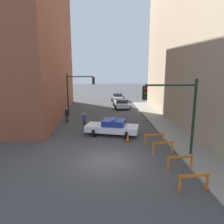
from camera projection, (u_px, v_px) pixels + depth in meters
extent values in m
plane|color=#424244|center=(107.00, 161.00, 14.44)|extent=(120.00, 120.00, 0.00)
cube|color=gray|center=(199.00, 158.00, 14.77)|extent=(2.40, 44.00, 0.12)
cube|color=brown|center=(0.00, 36.00, 25.42)|extent=(14.00, 20.00, 19.02)
cylinder|color=black|center=(194.00, 117.00, 14.79)|extent=(0.18, 0.18, 5.20)
cylinder|color=black|center=(171.00, 85.00, 14.23)|extent=(3.40, 0.12, 0.12)
cube|color=black|center=(145.00, 93.00, 14.25)|extent=(0.30, 0.22, 0.90)
sphere|color=red|center=(145.00, 89.00, 14.05)|extent=(0.18, 0.18, 0.18)
sphere|color=#4C3D0C|center=(145.00, 93.00, 14.10)|extent=(0.18, 0.18, 0.18)
sphere|color=#0C4219|center=(145.00, 97.00, 14.16)|extent=(0.18, 0.18, 0.18)
cylinder|color=black|center=(68.00, 95.00, 26.93)|extent=(0.18, 0.18, 5.20)
cylinder|color=black|center=(80.00, 77.00, 26.55)|extent=(3.20, 0.12, 0.12)
cube|color=black|center=(93.00, 81.00, 26.74)|extent=(0.30, 0.22, 0.90)
sphere|color=red|center=(93.00, 79.00, 26.54)|extent=(0.18, 0.18, 0.18)
sphere|color=#4C3D0C|center=(93.00, 81.00, 26.60)|extent=(0.18, 0.18, 0.18)
sphere|color=#0C4219|center=(93.00, 83.00, 26.66)|extent=(0.18, 0.18, 0.18)
cube|color=white|center=(112.00, 128.00, 19.72)|extent=(5.02, 3.02, 0.55)
cube|color=navy|center=(114.00, 123.00, 19.57)|extent=(2.33, 2.09, 0.52)
cylinder|color=black|center=(94.00, 133.00, 19.26)|extent=(0.39, 0.69, 0.66)
cylinder|color=black|center=(99.00, 128.00, 20.89)|extent=(0.39, 0.69, 0.66)
cylinder|color=black|center=(127.00, 135.00, 18.67)|extent=(0.39, 0.69, 0.66)
cylinder|color=black|center=(129.00, 129.00, 20.29)|extent=(0.39, 0.69, 0.66)
cube|color=#2633BF|center=(114.00, 119.00, 19.50)|extent=(0.56, 1.39, 0.12)
cube|color=silver|center=(121.00, 104.00, 32.03)|extent=(1.89, 4.34, 0.52)
cube|color=#232833|center=(122.00, 101.00, 31.76)|extent=(1.62, 1.84, 0.48)
cylinder|color=black|center=(115.00, 104.00, 33.32)|extent=(0.62, 0.23, 0.62)
cylinder|color=black|center=(126.00, 104.00, 33.45)|extent=(0.62, 0.23, 0.62)
cylinder|color=black|center=(117.00, 108.00, 30.72)|extent=(0.62, 0.23, 0.62)
cylinder|color=black|center=(128.00, 107.00, 30.85)|extent=(0.62, 0.23, 0.62)
cube|color=silver|center=(118.00, 97.00, 38.64)|extent=(2.22, 4.46, 0.52)
cube|color=#232833|center=(118.00, 95.00, 38.37)|extent=(1.76, 1.95, 0.48)
cylinder|color=black|center=(113.00, 98.00, 40.03)|extent=(0.64, 0.28, 0.62)
cylinder|color=black|center=(123.00, 98.00, 39.96)|extent=(0.64, 0.28, 0.62)
cylinder|color=black|center=(113.00, 100.00, 37.43)|extent=(0.64, 0.28, 0.62)
cylinder|color=black|center=(123.00, 100.00, 37.36)|extent=(0.64, 0.28, 0.62)
cylinder|color=#382D23|center=(84.00, 125.00, 21.46)|extent=(0.39, 0.39, 0.82)
cylinder|color=navy|center=(84.00, 118.00, 21.30)|extent=(0.50, 0.50, 0.62)
sphere|color=tan|center=(84.00, 114.00, 21.21)|extent=(0.31, 0.31, 0.22)
cylinder|color=#382D23|center=(67.00, 119.00, 23.92)|extent=(0.34, 0.34, 0.82)
cylinder|color=black|center=(67.00, 112.00, 23.77)|extent=(0.44, 0.44, 0.62)
sphere|color=tan|center=(67.00, 109.00, 23.68)|extent=(0.27, 0.27, 0.22)
cube|color=orange|center=(194.00, 176.00, 10.83)|extent=(1.60, 0.15, 0.14)
cube|color=orange|center=(180.00, 183.00, 10.83)|extent=(0.06, 0.16, 0.90)
cube|color=orange|center=(207.00, 182.00, 11.00)|extent=(0.06, 0.16, 0.90)
cube|color=orange|center=(180.00, 157.00, 13.02)|extent=(1.60, 0.13, 0.14)
cube|color=orange|center=(168.00, 163.00, 13.03)|extent=(0.06, 0.16, 0.90)
cube|color=orange|center=(191.00, 162.00, 13.18)|extent=(0.06, 0.16, 0.90)
cube|color=orange|center=(163.00, 143.00, 15.40)|extent=(1.59, 0.27, 0.14)
cube|color=orange|center=(153.00, 149.00, 15.34)|extent=(0.07, 0.17, 0.90)
cube|color=orange|center=(172.00, 147.00, 15.61)|extent=(0.07, 0.17, 0.90)
cube|color=orange|center=(154.00, 135.00, 17.17)|extent=(1.59, 0.26, 0.14)
cube|color=orange|center=(145.00, 140.00, 17.12)|extent=(0.07, 0.17, 0.90)
cube|color=orange|center=(163.00, 139.00, 17.38)|extent=(0.07, 0.17, 0.90)
cube|color=black|center=(128.00, 141.00, 18.05)|extent=(0.36, 0.36, 0.04)
cone|color=#F2600C|center=(128.00, 138.00, 17.98)|extent=(0.28, 0.28, 0.62)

